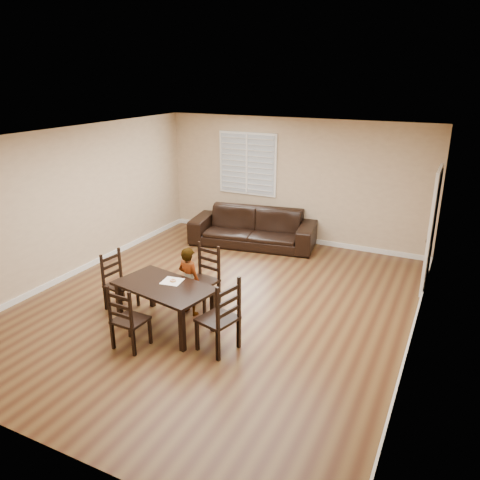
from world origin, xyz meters
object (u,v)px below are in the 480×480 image
chair_near (207,277)px  chair_left (116,282)px  dining_table (165,291)px  chair_right (225,320)px  donut (173,280)px  child (189,281)px  sofa (253,228)px  chair_far (125,322)px

chair_near → chair_left: size_ratio=1.08×
dining_table → chair_right: (1.10, -0.22, -0.11)m
chair_left → donut: chair_left is taller
donut → dining_table: bearing=-107.1°
child → donut: (-0.05, -0.36, 0.15)m
chair_left → sofa: chair_left is taller
chair_right → child: (-1.00, 0.73, 0.07)m
dining_table → chair_near: 0.95m
donut → sofa: size_ratio=0.03×
chair_far → sofa: (-0.19, 4.56, -0.04)m
chair_near → chair_left: chair_near is taller
dining_table → chair_right: size_ratio=1.48×
chair_far → chair_near: bearing=-97.9°
chair_near → donut: chair_near is taller
chair_near → chair_far: (-0.30, -1.68, -0.03)m
chair_far → donut: 0.97m
chair_near → sofa: chair_near is taller
sofa → dining_table: bearing=-94.3°
chair_left → sofa: (0.77, 3.60, -0.03)m
chair_right → chair_far: bearing=-51.6°
chair_far → chair_right: size_ratio=0.89×
chair_right → sofa: 4.26m
dining_table → chair_far: chair_far is taller
dining_table → donut: size_ratio=17.17×
dining_table → chair_near: chair_near is taller
chair_near → chair_right: 1.47m
chair_near → chair_far: 1.71m
child → sofa: 3.31m
child → donut: child is taller
dining_table → donut: 0.20m
chair_right → sofa: chair_right is taller
chair_near → child: size_ratio=0.92×
child → chair_near: bearing=-89.8°
chair_near → child: (-0.07, -0.41, 0.09)m
chair_far → chair_right: 1.35m
chair_far → chair_right: bearing=-153.9°
dining_table → chair_left: bearing=-179.6°
chair_near → child: 0.42m
dining_table → child: child is taller
dining_table → chair_right: bearing=-0.4°
chair_right → dining_table: bearing=-86.7°
dining_table → chair_near: (0.17, 0.92, -0.13)m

